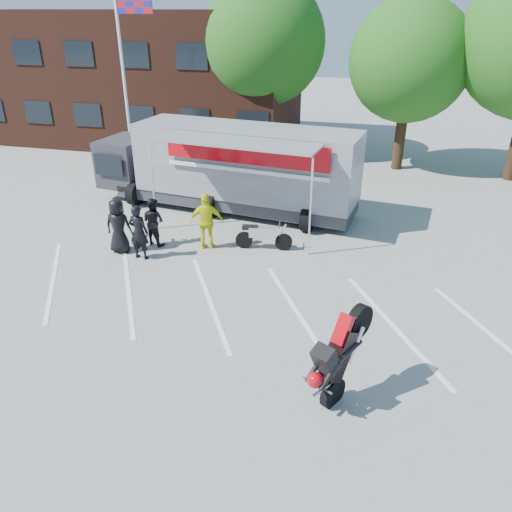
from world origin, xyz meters
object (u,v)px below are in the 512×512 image
at_px(spectator_hivis, 207,221).
at_px(tree_left, 263,42).
at_px(spectator_leather_c, 153,222).
at_px(spectator_leather_a, 119,226).
at_px(spectator_leather_b, 139,232).
at_px(flagpole, 128,63).
at_px(tree_mid, 410,61).
at_px(parked_motorcycle, 264,249).
at_px(stunt_bike_rider, 350,386).
at_px(transporter_truck, 235,209).

bearing_deg(spectator_hivis, tree_left, -101.56).
bearing_deg(tree_left, spectator_leather_c, -93.54).
xyz_separation_m(spectator_leather_a, spectator_leather_b, (0.83, -0.28, -0.01)).
bearing_deg(spectator_hivis, flagpole, -64.54).
distance_m(tree_mid, parked_motorcycle, 12.33).
distance_m(tree_left, spectator_leather_b, 13.93).
distance_m(parked_motorcycle, spectator_leather_b, 4.01).
bearing_deg(tree_left, spectator_hivis, -84.94).
xyz_separation_m(stunt_bike_rider, spectator_leather_c, (-6.89, 5.47, 0.80)).
xyz_separation_m(tree_mid, spectator_hivis, (-5.95, -10.87, -4.02)).
relative_size(flagpole, spectator_leather_a, 4.50).
distance_m(transporter_truck, parked_motorcycle, 3.72).
bearing_deg(transporter_truck, parked_motorcycle, -51.08).
height_order(flagpole, transporter_truck, flagpole).
bearing_deg(tree_left, spectator_leather_b, -93.18).
xyz_separation_m(tree_mid, transporter_truck, (-6.09, -7.33, -4.94)).
bearing_deg(flagpole, spectator_leather_c, -59.82).
relative_size(tree_left, spectator_hivis, 4.65).
bearing_deg(stunt_bike_rider, tree_mid, 116.14).
xyz_separation_m(tree_left, stunt_bike_rider, (6.15, -17.49, -5.57)).
relative_size(flagpole, tree_left, 0.93).
height_order(spectator_leather_a, spectator_hivis, spectator_hivis).
bearing_deg(tree_left, flagpole, -125.28).
xyz_separation_m(parked_motorcycle, spectator_hivis, (-1.80, -0.37, 0.93)).
xyz_separation_m(parked_motorcycle, spectator_leather_b, (-3.58, -1.60, 0.88)).
relative_size(transporter_truck, spectator_leather_c, 6.34).
height_order(parked_motorcycle, spectator_leather_a, spectator_leather_a).
distance_m(tree_mid, spectator_leather_a, 15.15).
relative_size(flagpole, parked_motorcycle, 4.24).
distance_m(flagpole, transporter_truck, 7.58).
relative_size(tree_left, spectator_leather_a, 4.86).
bearing_deg(spectator_leather_b, stunt_bike_rider, 151.38).
distance_m(tree_left, spectator_hivis, 12.78).
height_order(tree_left, spectator_leather_c, tree_left).
bearing_deg(spectator_leather_c, tree_mid, -110.26).
relative_size(stunt_bike_rider, spectator_hivis, 1.16).
bearing_deg(flagpole, spectator_leather_b, -63.64).
distance_m(stunt_bike_rider, spectator_leather_c, 8.83).
bearing_deg(stunt_bike_rider, spectator_leather_b, 176.54).
bearing_deg(tree_left, tree_mid, -8.13).
height_order(parked_motorcycle, spectator_leather_c, spectator_leather_c).
bearing_deg(tree_left, transporter_truck, -83.80).
bearing_deg(spectator_leather_c, transporter_truck, -99.22).
relative_size(tree_mid, transporter_truck, 0.76).
distance_m(flagpole, tree_left, 7.37).
distance_m(stunt_bike_rider, spectator_hivis, 7.65).
xyz_separation_m(flagpole, transporter_truck, (5.15, -2.33, -5.05)).
xyz_separation_m(spectator_leather_a, spectator_hivis, (2.61, 0.95, 0.04)).
relative_size(parked_motorcycle, spectator_leather_c, 1.18).
bearing_deg(flagpole, stunt_bike_rider, -47.86).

